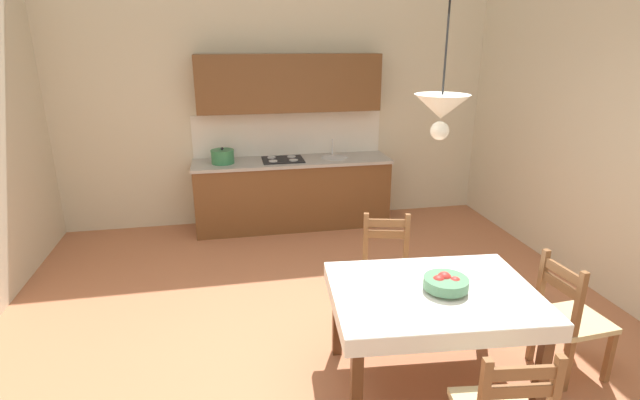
{
  "coord_description": "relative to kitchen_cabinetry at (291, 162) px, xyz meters",
  "views": [
    {
      "loc": [
        -0.7,
        -3.06,
        2.37
      ],
      "look_at": [
        -0.01,
        0.43,
        1.18
      ],
      "focal_mm": 27.05,
      "sensor_mm": 36.0,
      "label": 1
    }
  ],
  "objects": [
    {
      "name": "ground_plane",
      "position": [
        -0.11,
        -2.96,
        -0.91
      ],
      "size": [
        6.19,
        7.07,
        0.1
      ],
      "primitive_type": "cube",
      "color": "#B7704C"
    },
    {
      "name": "wall_back",
      "position": [
        -0.11,
        0.33,
        1.15
      ],
      "size": [
        6.19,
        0.12,
        4.01
      ],
      "primitive_type": "cube",
      "color": "beige",
      "rests_on": "ground_plane"
    },
    {
      "name": "kitchen_cabinetry",
      "position": [
        0.0,
        0.0,
        0.0
      ],
      "size": [
        2.52,
        0.63,
        2.2
      ],
      "color": "brown",
      "rests_on": "ground_plane"
    },
    {
      "name": "dining_table",
      "position": [
        0.51,
        -3.32,
        -0.22
      ],
      "size": [
        1.47,
        1.13,
        0.75
      ],
      "color": "#56331C",
      "rests_on": "ground_plane"
    },
    {
      "name": "dining_chair_window_side",
      "position": [
        1.55,
        -3.4,
        -0.41
      ],
      "size": [
        0.45,
        0.45,
        0.93
      ],
      "color": "#D1BC89",
      "rests_on": "ground_plane"
    },
    {
      "name": "dining_chair_kitchen_side",
      "position": [
        0.49,
        -2.42,
        -0.41
      ],
      "size": [
        0.51,
        0.51,
        0.93
      ],
      "color": "#D1BC89",
      "rests_on": "ground_plane"
    },
    {
      "name": "fruit_bowl",
      "position": [
        0.58,
        -3.35,
        -0.04
      ],
      "size": [
        0.3,
        0.3,
        0.12
      ],
      "color": "#4C7F5B",
      "rests_on": "dining_table"
    },
    {
      "name": "pendant_lamp",
      "position": [
        0.42,
        -3.4,
        1.13
      ],
      "size": [
        0.32,
        0.32,
        0.8
      ],
      "color": "black"
    }
  ]
}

